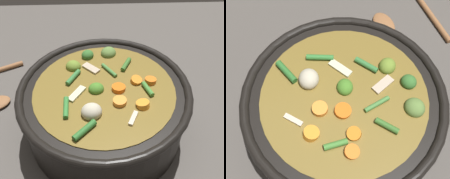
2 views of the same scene
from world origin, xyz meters
TOP-DOWN VIEW (x-y plane):
  - ground_plane at (0.00, 0.00)m, footprint 1.10×1.10m
  - cooking_pot at (-0.00, 0.00)m, footprint 0.33×0.33m

SIDE VIEW (x-z plane):
  - ground_plane at x=0.00m, z-range 0.00..0.00m
  - cooking_pot at x=0.00m, z-range 0.00..0.13m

